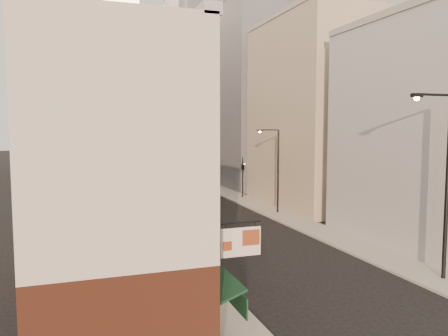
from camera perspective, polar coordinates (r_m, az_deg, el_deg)
sidewalk_left at (r=67.79m, az=-14.01°, el=-2.12°), size 3.00×140.00×0.15m
sidewalk_right at (r=70.13m, az=-3.37°, el=-1.74°), size 3.00×140.00×0.15m
near_building_left at (r=21.20m, az=-15.24°, el=-1.51°), size 8.30×23.04×12.30m
left_bldg_beige at (r=38.03m, az=-18.60°, el=4.23°), size 8.00×12.00×16.00m
left_bldg_grey at (r=54.05m, az=-18.84°, el=6.51°), size 8.00×16.00×20.00m
left_bldg_tan at (r=72.02m, az=-18.90°, el=4.89°), size 8.00×18.00×17.00m
left_bldg_wingrid at (r=92.10m, az=-19.03°, el=7.05°), size 8.00×20.00×24.00m
right_bldg_grey at (r=34.23m, az=26.36°, el=3.90°), size 8.00×16.00×16.00m
right_bldg_beige at (r=48.61m, az=11.07°, el=6.88°), size 8.00×16.00×20.00m
right_bldg_wingrid at (r=66.80m, az=2.35°, el=9.03°), size 8.00×20.00×26.00m
highrise at (r=96.57m, az=-0.49°, el=15.37°), size 21.00×23.00×51.20m
clock_tower at (r=105.05m, az=-13.04°, el=9.99°), size 14.00×14.00×44.90m
white_tower at (r=93.33m, az=-5.24°, el=11.34°), size 8.00×8.00×41.50m
streetlamp_near at (r=26.47m, az=26.79°, el=-0.93°), size 2.69×0.30×10.27m
streetlamp_mid at (r=43.25m, az=6.80°, el=0.27°), size 2.16×0.70×8.38m
streetlamp_far at (r=60.67m, az=-1.01°, el=1.48°), size 2.08×0.59×8.03m
traffic_light_left at (r=52.74m, az=-12.91°, el=-0.26°), size 0.58×0.50×5.00m
traffic_light_right at (r=52.88m, az=2.45°, el=0.19°), size 0.70×0.70×5.00m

